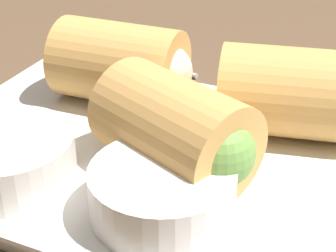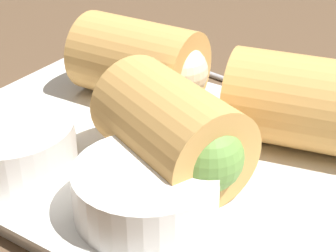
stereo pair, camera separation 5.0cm
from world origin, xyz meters
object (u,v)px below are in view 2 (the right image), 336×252
(dipping_bowl_far, at_px, (11,142))
(spoon, at_px, (259,88))
(serving_plate, at_px, (168,168))
(dipping_bowl_near, at_px, (146,189))

(dipping_bowl_far, distance_m, spoon, 0.22)
(dipping_bowl_far, height_order, spoon, dipping_bowl_far)
(serving_plate, relative_size, spoon, 1.71)
(spoon, bearing_deg, dipping_bowl_near, 96.64)
(serving_plate, distance_m, dipping_bowl_far, 0.10)
(dipping_bowl_near, relative_size, spoon, 0.41)
(dipping_bowl_near, distance_m, spoon, 0.20)
(serving_plate, height_order, spoon, serving_plate)
(spoon, bearing_deg, serving_plate, 91.22)
(dipping_bowl_near, xyz_separation_m, spoon, (0.02, -0.20, -0.02))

